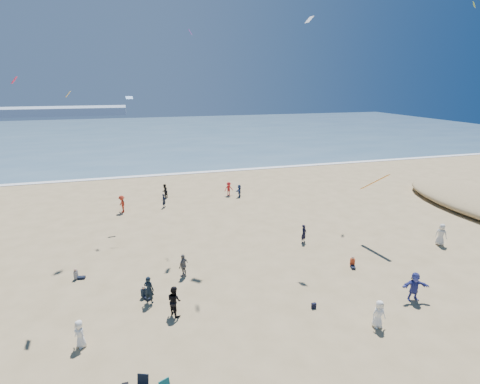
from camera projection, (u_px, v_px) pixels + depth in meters
name	position (u px, v px, depth m)	size (l,w,h in m)	color
ocean	(145.00, 134.00, 103.49)	(220.00, 100.00, 0.06)	#476B84
surf_line	(160.00, 175.00, 57.45)	(220.00, 1.20, 0.08)	white
standing_flyers	(251.00, 239.00, 31.83)	(29.76, 39.79, 1.95)	red
seated_group	(257.00, 325.00, 21.39)	(21.25, 20.89, 0.84)	white
navy_bag	(314.00, 306.00, 23.66)	(0.28, 0.18, 0.34)	black
kites_aloft	(312.00, 64.00, 26.74)	(44.73, 33.20, 27.99)	yellow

